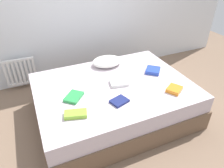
{
  "coord_description": "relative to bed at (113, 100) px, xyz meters",
  "views": [
    {
      "loc": [
        -0.92,
        -2.04,
        1.97
      ],
      "look_at": [
        0.0,
        0.05,
        0.48
      ],
      "focal_mm": 33.35,
      "sensor_mm": 36.0,
      "label": 1
    }
  ],
  "objects": [
    {
      "name": "ground_plane",
      "position": [
        0.0,
        0.0,
        -0.25
      ],
      "size": [
        8.0,
        8.0,
        0.0
      ],
      "primitive_type": "plane",
      "color": "#7F6651"
    },
    {
      "name": "textbook_orange",
      "position": [
        0.62,
        -0.43,
        0.28
      ],
      "size": [
        0.24,
        0.23,
        0.05
      ],
      "primitive_type": "cube",
      "rotation": [
        0.0,
        0.0,
        0.56
      ],
      "color": "orange",
      "rests_on": "bed"
    },
    {
      "name": "bed",
      "position": [
        0.0,
        0.0,
        0.0
      ],
      "size": [
        2.0,
        1.5,
        0.5
      ],
      "color": "brown",
      "rests_on": "ground"
    },
    {
      "name": "textbook_green",
      "position": [
        -0.54,
        -0.07,
        0.27
      ],
      "size": [
        0.27,
        0.28,
        0.03
      ],
      "primitive_type": "cube",
      "rotation": [
        0.0,
        0.0,
        0.83
      ],
      "color": "green",
      "rests_on": "bed"
    },
    {
      "name": "pillow",
      "position": [
        0.13,
        0.53,
        0.31
      ],
      "size": [
        0.45,
        0.35,
        0.12
      ],
      "primitive_type": "ellipsoid",
      "color": "white",
      "rests_on": "bed"
    },
    {
      "name": "textbook_blue",
      "position": [
        0.64,
        0.08,
        0.28
      ],
      "size": [
        0.27,
        0.28,
        0.05
      ],
      "primitive_type": "cube",
      "rotation": [
        0.0,
        0.0,
        0.85
      ],
      "color": "#2847B7",
      "rests_on": "bed"
    },
    {
      "name": "textbook_white",
      "position": [
        0.07,
        -0.01,
        0.27
      ],
      "size": [
        0.25,
        0.21,
        0.04
      ],
      "primitive_type": "cube",
      "rotation": [
        0.0,
        0.0,
        -0.18
      ],
      "color": "white",
      "rests_on": "bed"
    },
    {
      "name": "textbook_navy",
      "position": [
        -0.09,
        -0.36,
        0.27
      ],
      "size": [
        0.23,
        0.2,
        0.03
      ],
      "primitive_type": "cube",
      "rotation": [
        0.0,
        0.0,
        0.31
      ],
      "color": "navy",
      "rests_on": "bed"
    },
    {
      "name": "radiator",
      "position": [
        -1.09,
        1.2,
        0.07
      ],
      "size": [
        0.48,
        0.04,
        0.45
      ],
      "color": "white",
      "rests_on": "ground"
    },
    {
      "name": "textbook_lime",
      "position": [
        -0.6,
        -0.38,
        0.28
      ],
      "size": [
        0.26,
        0.18,
        0.05
      ],
      "primitive_type": "cube",
      "rotation": [
        0.0,
        0.0,
        -0.27
      ],
      "color": "#8CC638",
      "rests_on": "bed"
    }
  ]
}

